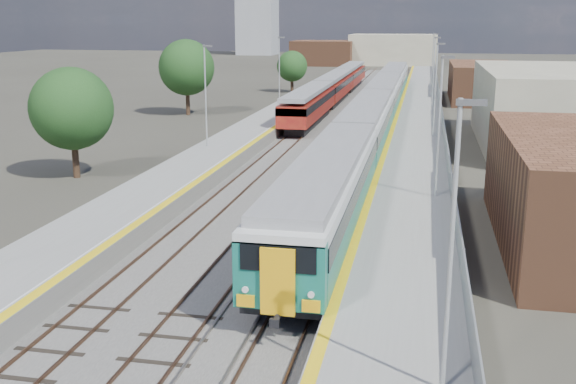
% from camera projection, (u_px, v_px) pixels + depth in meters
% --- Properties ---
extents(ground, '(320.00, 320.00, 0.00)m').
position_uv_depth(ground, '(361.00, 130.00, 64.44)').
color(ground, '#47443A').
rests_on(ground, ground).
extents(ballast_bed, '(10.50, 155.00, 0.06)m').
position_uv_depth(ballast_bed, '(341.00, 126.00, 67.24)').
color(ballast_bed, '#565451').
rests_on(ballast_bed, ground).
extents(tracks, '(8.96, 160.00, 0.17)m').
position_uv_depth(tracks, '(349.00, 123.00, 68.70)').
color(tracks, '#4C3323').
rests_on(tracks, ground).
extents(platform_right, '(4.70, 155.00, 8.52)m').
position_uv_depth(platform_right, '(418.00, 123.00, 65.66)').
color(platform_right, slate).
rests_on(platform_right, ground).
extents(platform_left, '(4.30, 155.00, 8.52)m').
position_uv_depth(platform_left, '(275.00, 119.00, 68.42)').
color(platform_left, slate).
rests_on(platform_left, ground).
extents(buildings, '(72.00, 185.50, 40.00)m').
position_uv_depth(buildings, '(319.00, 18.00, 149.40)').
color(buildings, brown).
rests_on(buildings, ground).
extents(green_train, '(3.09, 86.04, 3.41)m').
position_uv_depth(green_train, '(377.00, 108.00, 62.19)').
color(green_train, black).
rests_on(green_train, ground).
extents(red_train, '(2.79, 56.60, 3.52)m').
position_uv_depth(red_train, '(334.00, 87.00, 85.15)').
color(red_train, black).
rests_on(red_train, ground).
extents(tree_a, '(5.42, 5.42, 7.35)m').
position_uv_depth(tree_a, '(72.00, 109.00, 44.03)').
color(tree_a, '#382619').
rests_on(tree_a, ground).
extents(tree_b, '(6.10, 6.10, 8.27)m').
position_uv_depth(tree_b, '(187.00, 68.00, 73.71)').
color(tree_b, '#382619').
rests_on(tree_b, ground).
extents(tree_c, '(4.42, 4.42, 5.99)m').
position_uv_depth(tree_c, '(292.00, 66.00, 97.38)').
color(tree_c, '#382619').
rests_on(tree_c, ground).
extents(tree_d, '(4.12, 4.12, 5.58)m').
position_uv_depth(tree_d, '(570.00, 79.00, 79.43)').
color(tree_d, '#382619').
rests_on(tree_d, ground).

